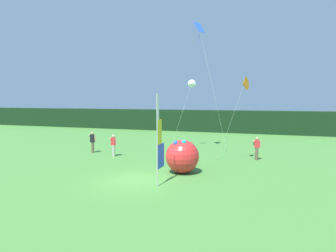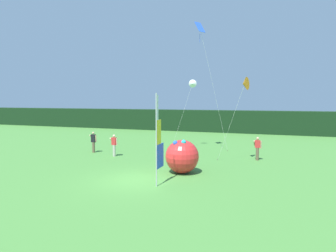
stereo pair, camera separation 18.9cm
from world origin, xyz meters
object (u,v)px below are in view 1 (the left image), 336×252
object	(u,v)px
kite_white_delta_1	(191,84)
person_mid_field	(257,148)
person_near_banner	(113,145)
kite_blue_diamond_0	(200,34)
kite_orange_delta_2	(244,84)
inflatable_balloon	(182,156)
person_far_left	(93,142)
banner_flag	(159,141)

from	to	relation	value
kite_white_delta_1	person_mid_field	bearing A→B (deg)	-32.16
person_near_banner	kite_blue_diamond_0	bearing A→B (deg)	36.17
person_near_banner	kite_orange_delta_2	world-z (taller)	kite_orange_delta_2
person_mid_field	inflatable_balloon	bearing A→B (deg)	-127.33
kite_orange_delta_2	kite_blue_diamond_0	bearing A→B (deg)	138.54
person_near_banner	inflatable_balloon	size ratio (longest dim) A/B	0.82
inflatable_balloon	kite_white_delta_1	bearing A→B (deg)	101.06
person_far_left	kite_orange_delta_2	xyz separation A→B (m)	(11.94, -0.00, 4.47)
banner_flag	kite_orange_delta_2	distance (m)	8.27
banner_flag	inflatable_balloon	xyz separation A→B (m)	(0.43, 2.70, -1.24)
kite_blue_diamond_0	person_near_banner	bearing A→B (deg)	-143.83
person_mid_field	person_far_left	xyz separation A→B (m)	(-12.82, -1.24, 0.02)
banner_flag	kite_blue_diamond_0	distance (m)	12.52
person_near_banner	kite_blue_diamond_0	world-z (taller)	kite_blue_diamond_0
person_mid_field	kite_blue_diamond_0	bearing A→B (deg)	155.74
kite_blue_diamond_0	kite_white_delta_1	world-z (taller)	kite_blue_diamond_0
person_near_banner	kite_white_delta_1	world-z (taller)	kite_white_delta_1
person_mid_field	kite_orange_delta_2	world-z (taller)	kite_orange_delta_2
person_mid_field	kite_orange_delta_2	xyz separation A→B (m)	(-0.88, -1.24, 4.49)
kite_blue_diamond_0	kite_orange_delta_2	distance (m)	6.60
person_far_left	inflatable_balloon	world-z (taller)	inflatable_balloon
banner_flag	kite_orange_delta_2	bearing A→B (deg)	61.97
person_mid_field	kite_white_delta_1	bearing A→B (deg)	147.84
banner_flag	inflatable_balloon	bearing A→B (deg)	80.87
person_near_banner	kite_blue_diamond_0	xyz separation A→B (m)	(5.75, 4.20, 8.74)
kite_white_delta_1	kite_orange_delta_2	world-z (taller)	kite_white_delta_1
person_near_banner	banner_flag	bearing A→B (deg)	-44.79
person_mid_field	kite_white_delta_1	size ratio (longest dim) A/B	0.27
inflatable_balloon	kite_blue_diamond_0	world-z (taller)	kite_blue_diamond_0
person_mid_field	person_near_banner	bearing A→B (deg)	-168.61
person_far_left	kite_white_delta_1	bearing A→B (deg)	34.76
person_far_left	person_mid_field	bearing A→B (deg)	5.54
kite_orange_delta_2	person_near_banner	bearing A→B (deg)	-174.88
banner_flag	kite_white_delta_1	size ratio (longest dim) A/B	0.76
kite_white_delta_1	inflatable_balloon	bearing A→B (deg)	-78.94
person_mid_field	kite_white_delta_1	world-z (taller)	kite_white_delta_1
kite_white_delta_1	person_far_left	bearing A→B (deg)	-145.24
kite_orange_delta_2	person_far_left	bearing A→B (deg)	180.00
kite_white_delta_1	banner_flag	bearing A→B (deg)	-83.56
person_mid_field	kite_orange_delta_2	distance (m)	4.74
person_near_banner	kite_white_delta_1	bearing A→B (deg)	51.11
person_far_left	banner_flag	bearing A→B (deg)	-38.97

